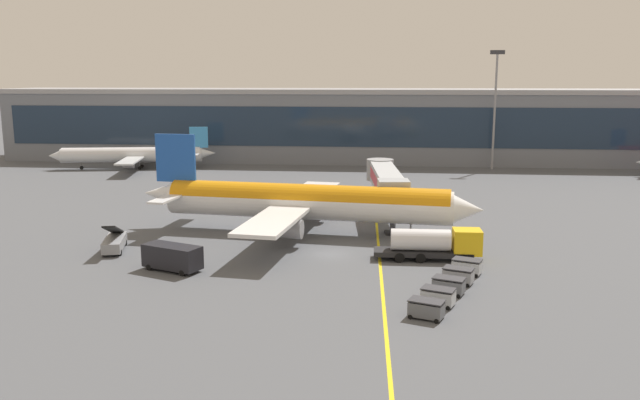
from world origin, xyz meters
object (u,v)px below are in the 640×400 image
Objects in this scene: baggage_cart_1 at (438,296)px; baggage_cart_4 at (467,266)px; baggage_cart_2 at (449,285)px; fuel_tanker at (435,243)px; belt_loader at (114,242)px; main_airliner at (305,202)px; lavatory_truck at (171,256)px; commuter_jet_near at (133,155)px; baggage_cart_0 at (426,309)px; baggage_cart_3 at (458,275)px.

baggage_cart_1 is 1.00× the size of baggage_cart_4.
fuel_tanker is at bearing 92.48° from baggage_cart_2.
baggage_cart_2 is at bearing -17.59° from belt_loader.
main_airliner is 13.72× the size of baggage_cart_2.
lavatory_truck is at bearing 163.35° from baggage_cart_1.
baggage_cart_1 is (33.34, -13.92, -0.21)m from belt_loader.
commuter_jet_near is at bearing 109.76° from belt_loader.
fuel_tanker is 1.55× the size of belt_loader.
baggage_cart_0 is (32.21, -16.91, -0.21)m from belt_loader.
lavatory_truck is 25.98m from baggage_cart_1.
main_airliner is at bearing 115.62° from baggage_cart_0.
baggage_cart_1 is 0.09× the size of commuter_jet_near.
baggage_cart_3 is (27.14, -1.45, -0.64)m from lavatory_truck.
baggage_cart_2 is at bearing 69.33° from baggage_cart_0.
fuel_tanker is at bearing -0.56° from belt_loader.
main_airliner is 13.72× the size of baggage_cart_1.
lavatory_truck is at bearing 156.28° from baggage_cart_0.
baggage_cart_2 is 1.00× the size of baggage_cart_4.
fuel_tanker is at bearing 13.53° from lavatory_truck.
main_airliner reaches higher than baggage_cart_3.
baggage_cart_1 is 1.00× the size of baggage_cart_3.
commuter_jet_near is at bearing 128.03° from baggage_cart_2.
main_airliner is 66.20m from commuter_jet_near.
commuter_jet_near is at bearing 114.22° from lavatory_truck.
baggage_cart_2 is 3.20m from baggage_cart_3.
baggage_cart_2 is at bearing -87.52° from fuel_tanker.
belt_loader is 0.21× the size of commuter_jet_near.
baggage_cart_3 is at bearing 69.33° from baggage_cart_2.
lavatory_truck is at bearing 170.30° from baggage_cart_2.
lavatory_truck is (-25.55, -6.15, -0.32)m from fuel_tanker.
lavatory_truck is (-10.98, -16.18, -2.47)m from main_airliner.
baggage_cart_1 is at bearing -110.67° from baggage_cart_3.
lavatory_truck is 2.07× the size of baggage_cart_3.
baggage_cart_2 is (2.26, 5.99, 0.00)m from baggage_cart_0.
fuel_tanker is at bearing -47.72° from commuter_jet_near.
fuel_tanker is 1.74× the size of lavatory_truck.
baggage_cart_4 is (1.13, 2.99, 0.00)m from baggage_cart_3.
lavatory_truck reaches higher than baggage_cart_2.
baggage_cart_0 is at bearing -110.67° from baggage_cart_4.
baggage_cart_2 and baggage_cart_3 have the same top height.
baggage_cart_3 is at bearing 69.33° from baggage_cart_0.
lavatory_truck is 2.07× the size of baggage_cart_4.
main_airliner is at bearing 120.46° from baggage_cart_1.
baggage_cart_0 is 0.09× the size of commuter_jet_near.
lavatory_truck is at bearing -176.88° from baggage_cart_4.
lavatory_truck is at bearing -65.78° from commuter_jet_near.
baggage_cart_4 is (2.72, -4.61, -0.96)m from fuel_tanker.
lavatory_truck reaches higher than baggage_cart_0.
baggage_cart_0 is 1.00× the size of baggage_cart_3.
baggage_cart_4 is at bearing -40.27° from main_airliner.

